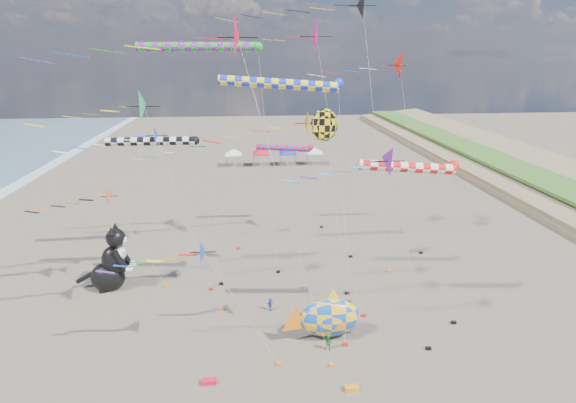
# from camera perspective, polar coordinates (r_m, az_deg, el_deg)

# --- Properties ---
(ground) EXTENTS (260.00, 260.00, 0.00)m
(ground) POSITION_cam_1_polar(r_m,az_deg,el_deg) (29.50, 3.11, -24.06)
(ground) COLOR brown
(ground) RESTS_ON ground
(delta_kite_0) EXTENTS (10.46, 1.94, 14.81)m
(delta_kite_0) POSITION_cam_1_polar(r_m,az_deg,el_deg) (37.03, -17.37, 7.53)
(delta_kite_0) COLOR blue
(delta_kite_0) RESTS_ON ground
(delta_kite_1) EXTENTS (8.29, 1.73, 12.09)m
(delta_kite_1) POSITION_cam_1_polar(r_m,az_deg,el_deg) (45.34, -11.03, 6.47)
(delta_kite_1) COLOR #19D6DE
(delta_kite_1) RESTS_ON ground
(delta_kite_2) EXTENTS (10.77, 2.00, 16.32)m
(delta_kite_2) POSITION_cam_1_polar(r_m,az_deg,el_deg) (30.92, 2.15, 9.20)
(delta_kite_2) COLOR orange
(delta_kite_2) RESTS_ON ground
(delta_kite_3) EXTENTS (10.53, 1.87, 8.87)m
(delta_kite_3) POSITION_cam_1_polar(r_m,az_deg,el_deg) (28.12, -11.77, -8.01)
(delta_kite_3) COLOR blue
(delta_kite_3) RESTS_ON ground
(delta_kite_4) EXTENTS (14.25, 2.52, 24.93)m
(delta_kite_4) POSITION_cam_1_polar(r_m,az_deg,el_deg) (38.67, 8.64, 23.28)
(delta_kite_4) COLOR black
(delta_kite_4) RESTS_ON ground
(delta_kite_5) EXTENTS (15.12, 2.41, 21.96)m
(delta_kite_5) POSITION_cam_1_polar(r_m,az_deg,el_deg) (24.64, -7.23, 19.48)
(delta_kite_5) COLOR red
(delta_kite_5) RESTS_ON ground
(delta_kite_6) EXTENTS (9.37, 2.00, 14.88)m
(delta_kite_6) POSITION_cam_1_polar(r_m,az_deg,el_deg) (27.76, 12.21, 4.76)
(delta_kite_6) COLOR #711586
(delta_kite_6) RESTS_ON ground
(delta_kite_7) EXTENTS (12.92, 2.74, 20.28)m
(delta_kite_7) POSITION_cam_1_polar(r_m,az_deg,el_deg) (43.58, 13.84, 16.21)
(delta_kite_7) COLOR red
(delta_kite_7) RESTS_ON ground
(delta_kite_8) EXTENTS (10.96, 2.57, 17.77)m
(delta_kite_8) POSITION_cam_1_polar(r_m,az_deg,el_deg) (33.10, -16.70, 11.28)
(delta_kite_8) COLOR #219C57
(delta_kite_8) RESTS_ON ground
(delta_kite_9) EXTENTS (15.82, 3.20, 23.00)m
(delta_kite_9) POSITION_cam_1_polar(r_m,az_deg,el_deg) (41.60, 3.52, 20.07)
(delta_kite_9) COLOR #D8087B
(delta_kite_9) RESTS_ON ground
(delta_kite_10) EXTENTS (10.70, 1.62, 9.57)m
(delta_kite_10) POSITION_cam_1_polar(r_m,az_deg,el_deg) (40.54, -23.97, 0.14)
(delta_kite_10) COLOR #FF591E
(delta_kite_10) RESTS_ON ground
(windsock_0) EXTENTS (8.70, 0.73, 13.53)m
(windsock_0) POSITION_cam_1_polar(r_m,az_deg,el_deg) (37.85, -16.44, 7.25)
(windsock_0) COLOR black
(windsock_0) RESTS_ON ground
(windsock_1) EXTENTS (11.26, 0.80, 20.76)m
(windsock_1) POSITION_cam_1_polar(r_m,az_deg,el_deg) (38.53, -10.69, 18.62)
(windsock_1) COLOR green
(windsock_1) RESTS_ON ground
(windsock_2) EXTENTS (10.13, 0.76, 18.23)m
(windsock_2) POSITION_cam_1_polar(r_m,az_deg,el_deg) (32.49, -0.43, 14.59)
(windsock_2) COLOR #162CDF
(windsock_2) RESTS_ON ground
(windsock_3) EXTENTS (7.80, 0.71, 10.14)m
(windsock_3) POSITION_cam_1_polar(r_m,az_deg,el_deg) (50.77, -0.18, 6.77)
(windsock_3) COLOR red
(windsock_3) RESTS_ON ground
(windsock_4) EXTENTS (8.24, 0.77, 12.94)m
(windsock_4) POSITION_cam_1_polar(r_m,az_deg,el_deg) (31.62, 15.54, 4.13)
(windsock_4) COLOR red
(windsock_4) RESTS_ON ground
(angelfish_kite) EXTENTS (3.74, 3.02, 15.69)m
(angelfish_kite) POSITION_cam_1_polar(r_m,az_deg,el_deg) (36.77, 4.32, 9.46)
(angelfish_kite) COLOR yellow
(angelfish_kite) RESTS_ON ground
(cat_inflatable) EXTENTS (4.58, 2.48, 6.03)m
(cat_inflatable) POSITION_cam_1_polar(r_m,az_deg,el_deg) (42.32, -21.76, -6.57)
(cat_inflatable) COLOR black
(cat_inflatable) RESTS_ON ground
(fish_inflatable) EXTENTS (6.00, 2.36, 4.03)m
(fish_inflatable) POSITION_cam_1_polar(r_m,az_deg,el_deg) (33.57, 5.21, -14.44)
(fish_inflatable) COLOR blue
(fish_inflatable) RESTS_ON ground
(person_adult) EXTENTS (0.65, 0.64, 1.51)m
(person_adult) POSITION_cam_1_polar(r_m,az_deg,el_deg) (34.72, 7.97, -15.30)
(person_adult) COLOR #8F929B
(person_adult) RESTS_ON ground
(child_green) EXTENTS (0.73, 0.67, 1.22)m
(child_green) POSITION_cam_1_polar(r_m,az_deg,el_deg) (33.01, 5.15, -17.47)
(child_green) COLOR #1D7028
(child_green) RESTS_ON ground
(child_blue) EXTENTS (0.70, 0.60, 1.13)m
(child_blue) POSITION_cam_1_polar(r_m,az_deg,el_deg) (37.27, -2.28, -12.91)
(child_blue) COLOR #2A43BC
(child_blue) RESTS_ON ground
(kite_bag_0) EXTENTS (0.90, 0.44, 0.30)m
(kite_bag_0) POSITION_cam_1_polar(r_m,az_deg,el_deg) (30.95, -9.99, -21.60)
(kite_bag_0) COLOR red
(kite_bag_0) RESTS_ON ground
(kite_bag_1) EXTENTS (0.90, 0.44, 0.30)m
(kite_bag_1) POSITION_cam_1_polar(r_m,az_deg,el_deg) (37.45, 5.69, -13.57)
(kite_bag_1) COLOR black
(kite_bag_1) RESTS_ON ground
(kite_bag_2) EXTENTS (0.90, 0.44, 0.30)m
(kite_bag_2) POSITION_cam_1_polar(r_m,az_deg,el_deg) (30.35, 8.13, -22.42)
(kite_bag_2) COLOR orange
(kite_bag_2) RESTS_ON ground
(tent_row) EXTENTS (19.20, 4.20, 3.80)m
(tent_row) POSITION_cam_1_polar(r_m,az_deg,el_deg) (83.38, -1.76, 6.71)
(tent_row) COLOR white
(tent_row) RESTS_ON ground
(parked_car) EXTENTS (3.51, 1.82, 1.14)m
(parked_car) POSITION_cam_1_polar(r_m,az_deg,el_deg) (84.80, 10.09, 4.85)
(parked_car) COLOR #26262D
(parked_car) RESTS_ON ground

